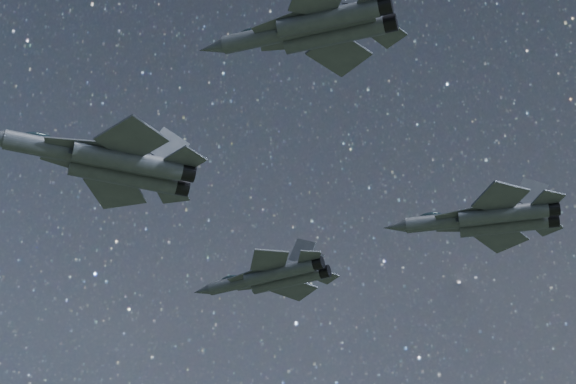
{
  "coord_description": "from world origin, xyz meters",
  "views": [
    {
      "loc": [
        -6.7,
        -70.89,
        93.82
      ],
      "look_at": [
        -5.02,
        0.25,
        145.51
      ],
      "focal_mm": 60.0,
      "sensor_mm": 36.0,
      "label": 1
    }
  ],
  "objects": [
    {
      "name": "jet_right",
      "position": [
        -3.34,
        -17.72,
        148.36
      ],
      "size": [
        16.78,
        11.27,
        4.24
      ],
      "rotation": [
        0.0,
        0.0,
        -0.31
      ],
      "color": "#353A43"
    },
    {
      "name": "jet_lead",
      "position": [
        -21.0,
        -3.49,
        145.81
      ],
      "size": [
        20.17,
        13.59,
        5.09
      ],
      "rotation": [
        0.0,
        0.0,
        0.3
      ],
      "color": "#353A43"
    },
    {
      "name": "jet_slot",
      "position": [
        14.42,
        5.11,
        146.17
      ],
      "size": [
        17.75,
        12.16,
        4.45
      ],
      "rotation": [
        0.0,
        0.0,
        -0.21
      ],
      "color": "#353A43"
    },
    {
      "name": "jet_left",
      "position": [
        -6.31,
        16.55,
        146.26
      ],
      "size": [
        15.93,
        10.42,
        4.11
      ],
      "rotation": [
        0.0,
        0.0,
        -0.44
      ],
      "color": "#353A43"
    }
  ]
}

